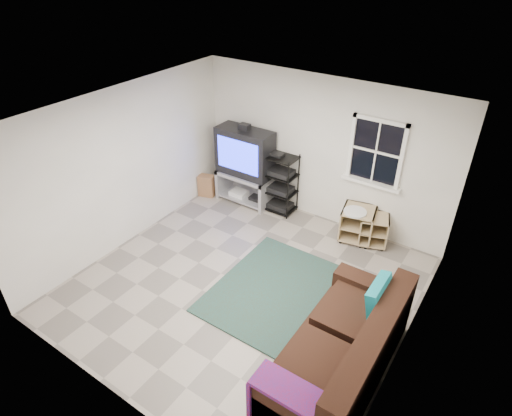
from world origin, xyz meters
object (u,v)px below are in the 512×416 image
Objects in this scene: tv_unit at (245,160)px; sofa at (342,352)px; av_rack at (280,187)px; side_table_left at (374,228)px; side_table_right at (358,221)px.

sofa is (3.21, -2.63, -0.51)m from tv_unit.
av_rack is 1.84m from side_table_left.
side_table_left is 0.28m from side_table_right.
sofa is (2.47, -2.69, -0.14)m from av_rack.
side_table_right is (-0.27, -0.05, 0.06)m from side_table_left.
tv_unit is 1.38× the size of av_rack.
side_table_left is at bearing 10.82° from side_table_right.
tv_unit reaches higher than av_rack.
sofa is at bearing -39.28° from tv_unit.
tv_unit is 2.36m from side_table_right.
tv_unit is 4.18m from sofa.
av_rack reaches higher than side_table_right.
side_table_right reaches higher than side_table_left.
sofa is at bearing -47.39° from av_rack.
side_table_left is (2.57, 0.08, -0.59)m from tv_unit.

